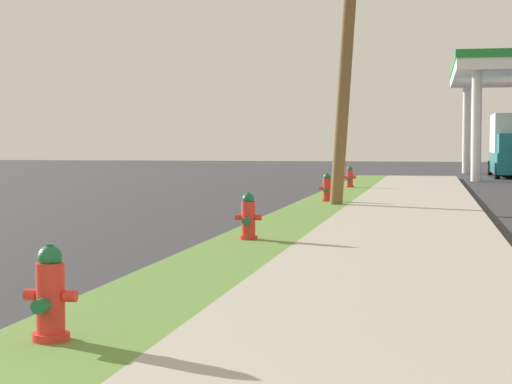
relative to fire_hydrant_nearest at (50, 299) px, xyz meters
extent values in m
cylinder|color=red|center=(0.00, 0.01, -0.30)|extent=(0.29, 0.29, 0.06)
cylinder|color=red|center=(0.00, 0.01, -0.03)|extent=(0.22, 0.22, 0.60)
sphere|color=#196038|center=(0.00, 0.01, 0.31)|extent=(0.19, 0.19, 0.19)
cylinder|color=#196038|center=(0.00, 0.01, 0.39)|extent=(0.06, 0.06, 0.05)
cylinder|color=red|center=(-0.16, 0.01, 0.02)|extent=(0.10, 0.09, 0.09)
cylinder|color=red|center=(0.16, 0.01, 0.02)|extent=(0.10, 0.09, 0.09)
cylinder|color=#196038|center=(0.00, -0.16, -0.03)|extent=(0.11, 0.12, 0.11)
cylinder|color=red|center=(0.03, 7.25, -0.30)|extent=(0.29, 0.29, 0.06)
cylinder|color=red|center=(0.03, 7.25, -0.03)|extent=(0.22, 0.22, 0.60)
sphere|color=#196038|center=(0.03, 7.25, 0.31)|extent=(0.19, 0.19, 0.19)
cylinder|color=#196038|center=(0.03, 7.25, 0.39)|extent=(0.06, 0.06, 0.05)
cylinder|color=red|center=(-0.13, 7.25, 0.02)|extent=(0.10, 0.09, 0.09)
cylinder|color=red|center=(0.19, 7.25, 0.02)|extent=(0.10, 0.09, 0.09)
cylinder|color=#196038|center=(0.03, 7.08, -0.03)|extent=(0.11, 0.12, 0.11)
cylinder|color=red|center=(0.18, 16.62, -0.30)|extent=(0.29, 0.29, 0.06)
cylinder|color=red|center=(0.18, 16.62, -0.03)|extent=(0.22, 0.22, 0.60)
sphere|color=#196038|center=(0.18, 16.62, 0.31)|extent=(0.19, 0.19, 0.19)
cylinder|color=#196038|center=(0.18, 16.62, 0.39)|extent=(0.06, 0.06, 0.05)
cylinder|color=red|center=(0.02, 16.62, 0.02)|extent=(0.10, 0.09, 0.09)
cylinder|color=red|center=(0.34, 16.62, 0.02)|extent=(0.10, 0.09, 0.09)
cylinder|color=#196038|center=(0.18, 16.45, -0.03)|extent=(0.11, 0.12, 0.11)
cylinder|color=red|center=(0.08, 24.20, -0.30)|extent=(0.29, 0.29, 0.06)
cylinder|color=red|center=(0.08, 24.20, -0.03)|extent=(0.22, 0.22, 0.60)
sphere|color=#196038|center=(0.08, 24.20, 0.31)|extent=(0.19, 0.19, 0.19)
cylinder|color=#196038|center=(0.08, 24.20, 0.39)|extent=(0.06, 0.06, 0.05)
cylinder|color=red|center=(-0.08, 24.20, 0.02)|extent=(0.10, 0.09, 0.09)
cylinder|color=red|center=(0.24, 24.20, 0.02)|extent=(0.10, 0.09, 0.09)
cylinder|color=#196038|center=(0.08, 24.03, -0.03)|extent=(0.11, 0.12, 0.11)
cylinder|color=silver|center=(4.78, 32.89, 1.95)|extent=(0.44, 0.44, 4.79)
cylinder|color=silver|center=(4.78, 43.64, 1.95)|extent=(0.44, 0.44, 4.79)
cylinder|color=black|center=(7.35, 47.01, -0.15)|extent=(0.25, 0.61, 0.60)
cylinder|color=black|center=(7.15, 43.62, -0.15)|extent=(0.25, 0.61, 0.60)
cylinder|color=black|center=(5.88, 35.48, -0.07)|extent=(0.22, 0.76, 0.76)
cylinder|color=black|center=(5.90, 40.78, -0.07)|extent=(0.22, 0.76, 0.76)
camera|label=1|loc=(2.85, -6.16, 1.18)|focal=61.03mm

